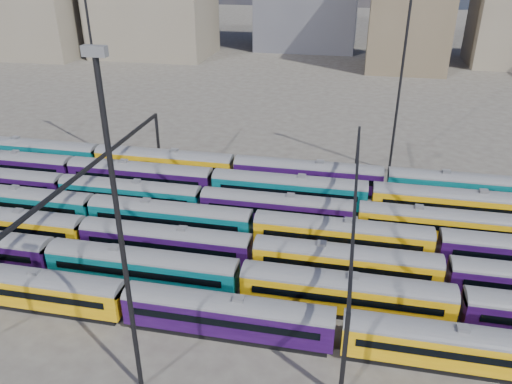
% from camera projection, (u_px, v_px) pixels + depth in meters
% --- Properties ---
extents(ground, '(500.00, 500.00, 0.00)m').
position_uv_depth(ground, '(261.00, 244.00, 56.77)').
color(ground, '#443E3A').
rests_on(ground, ground).
extents(rake_0, '(93.54, 2.74, 4.60)m').
position_uv_depth(rake_0, '(460.00, 344.00, 39.11)').
color(rake_0, black).
rests_on(rake_0, ground).
extents(rake_1, '(97.65, 2.86, 4.81)m').
position_uv_depth(rake_1, '(346.00, 290.00, 45.10)').
color(rake_1, black).
rests_on(rake_1, ground).
extents(rake_2, '(113.35, 2.77, 4.64)m').
position_uv_depth(rake_2, '(253.00, 249.00, 51.28)').
color(rake_2, black).
rests_on(rake_2, ground).
extents(rake_3, '(97.69, 2.86, 4.81)m').
position_uv_depth(rake_3, '(342.00, 233.00, 54.03)').
color(rake_3, black).
rests_on(rake_3, ground).
extents(rake_4, '(131.61, 2.75, 4.62)m').
position_uv_depth(rake_4, '(130.00, 192.00, 63.34)').
color(rake_4, black).
rests_on(rake_4, ground).
extents(rake_5, '(122.06, 2.98, 5.01)m').
position_uv_depth(rake_5, '(370.00, 194.00, 62.23)').
color(rake_5, black).
rests_on(rake_5, ground).
extents(rake_6, '(144.55, 3.02, 5.08)m').
position_uv_depth(rake_6, '(164.00, 161.00, 71.87)').
color(rake_6, black).
rests_on(rake_6, ground).
extents(gantry_1, '(0.35, 40.35, 8.03)m').
position_uv_depth(gantry_1, '(91.00, 175.00, 57.39)').
color(gantry_1, black).
rests_on(gantry_1, ground).
extents(gantry_2, '(0.35, 40.35, 8.03)m').
position_uv_depth(gantry_2, '(355.00, 199.00, 51.96)').
color(gantry_2, black).
rests_on(gantry_2, ground).
extents(mast_1, '(1.40, 0.50, 25.60)m').
position_uv_depth(mast_1, '(95.00, 67.00, 75.34)').
color(mast_1, black).
rests_on(mast_1, ground).
extents(mast_2, '(1.40, 0.50, 25.60)m').
position_uv_depth(mast_2, '(120.00, 230.00, 32.17)').
color(mast_2, black).
rests_on(mast_2, ground).
extents(mast_3, '(1.40, 0.50, 25.60)m').
position_uv_depth(mast_3, '(401.00, 79.00, 68.95)').
color(mast_3, black).
rests_on(mast_3, ground).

